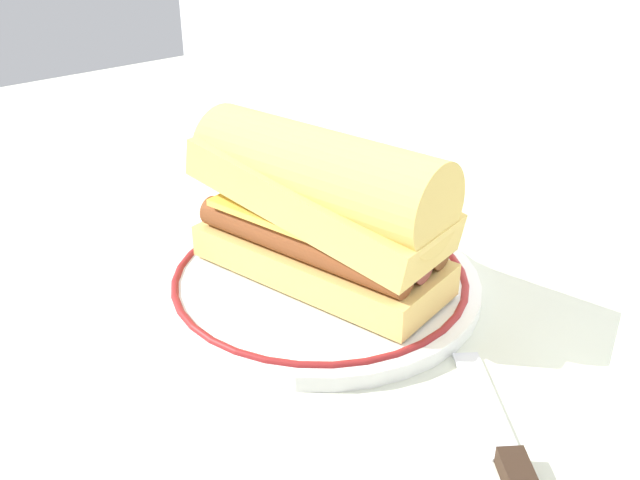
# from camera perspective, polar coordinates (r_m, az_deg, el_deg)

# --- Properties ---
(ground_plane) EXTENTS (1.50, 1.50, 0.00)m
(ground_plane) POSITION_cam_1_polar(r_m,az_deg,el_deg) (0.57, -0.92, -5.37)
(ground_plane) COLOR beige
(plate) EXTENTS (0.25, 0.25, 0.01)m
(plate) POSITION_cam_1_polar(r_m,az_deg,el_deg) (0.59, -0.00, -3.21)
(plate) COLOR white
(plate) RESTS_ON ground_plane
(sausage_sandwich) EXTENTS (0.22, 0.13, 0.12)m
(sausage_sandwich) POSITION_cam_1_polar(r_m,az_deg,el_deg) (0.55, -0.00, 2.76)
(sausage_sandwich) COLOR #E1B861
(sausage_sandwich) RESTS_ON plate
(butter_knife) EXTENTS (0.14, 0.10, 0.01)m
(butter_knife) POSITION_cam_1_polar(r_m,az_deg,el_deg) (0.46, 14.09, -15.19)
(butter_knife) COLOR silver
(butter_knife) RESTS_ON ground_plane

